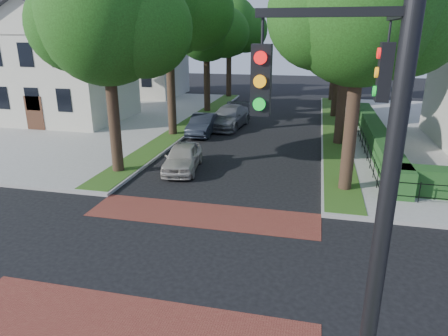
{
  "coord_description": "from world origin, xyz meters",
  "views": [
    {
      "loc": [
        3.99,
        -10.37,
        6.68
      ],
      "look_at": [
        0.59,
        4.35,
        1.6
      ],
      "focal_mm": 32.0,
      "sensor_mm": 36.0,
      "label": 1
    }
  ],
  "objects_px": {
    "parked_car_middle": "(203,125)",
    "parked_car_rear": "(229,117)",
    "traffic_signal": "(373,174)",
    "parked_car_front": "(183,157)"
  },
  "relations": [
    {
      "from": "traffic_signal",
      "to": "parked_car_front",
      "type": "distance_m",
      "value": 15.15
    },
    {
      "from": "traffic_signal",
      "to": "parked_car_rear",
      "type": "distance_m",
      "value": 24.35
    },
    {
      "from": "parked_car_rear",
      "to": "parked_car_middle",
      "type": "bearing_deg",
      "value": -110.78
    },
    {
      "from": "parked_car_front",
      "to": "parked_car_middle",
      "type": "relative_size",
      "value": 0.95
    },
    {
      "from": "parked_car_rear",
      "to": "parked_car_front",
      "type": "bearing_deg",
      "value": -85.55
    },
    {
      "from": "parked_car_middle",
      "to": "parked_car_rear",
      "type": "xyz_separation_m",
      "value": [
        1.3,
        2.64,
        0.09
      ]
    },
    {
      "from": "traffic_signal",
      "to": "parked_car_rear",
      "type": "height_order",
      "value": "traffic_signal"
    },
    {
      "from": "traffic_signal",
      "to": "parked_car_rear",
      "type": "xyz_separation_m",
      "value": [
        -7.19,
        22.94,
        -3.92
      ]
    },
    {
      "from": "traffic_signal",
      "to": "parked_car_rear",
      "type": "bearing_deg",
      "value": 107.4
    },
    {
      "from": "traffic_signal",
      "to": "parked_car_rear",
      "type": "relative_size",
      "value": 1.47
    }
  ]
}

